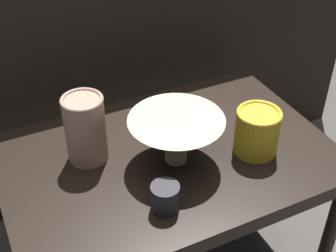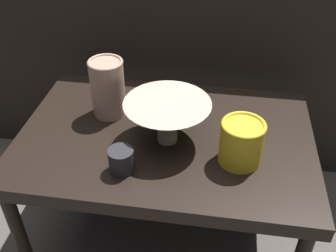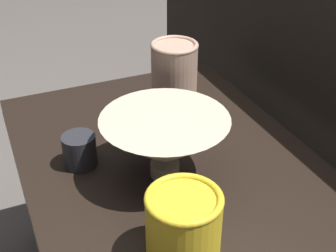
% 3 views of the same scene
% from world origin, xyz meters
% --- Properties ---
extents(table, '(0.79, 0.53, 0.40)m').
position_xyz_m(table, '(0.00, 0.00, 0.36)').
color(table, black).
rests_on(table, ground_plane).
extents(bowl, '(0.22, 0.22, 0.12)m').
position_xyz_m(bowl, '(0.01, -0.03, 0.47)').
color(bowl, '#B2A88E').
rests_on(bowl, table).
extents(vase_textured_left, '(0.10, 0.10, 0.17)m').
position_xyz_m(vase_textured_left, '(-0.17, 0.07, 0.49)').
color(vase_textured_left, tan).
rests_on(vase_textured_left, table).
extents(vase_colorful_right, '(0.11, 0.11, 0.11)m').
position_xyz_m(vase_colorful_right, '(0.20, -0.08, 0.46)').
color(vase_colorful_right, gold).
rests_on(vase_colorful_right, table).
extents(cup, '(0.06, 0.06, 0.06)m').
position_xyz_m(cup, '(-0.08, -0.16, 0.43)').
color(cup, '#232328').
rests_on(cup, table).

